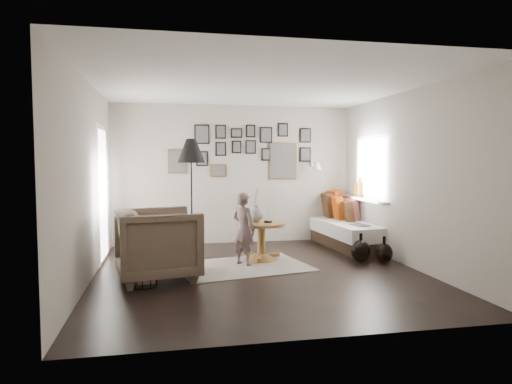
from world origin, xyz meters
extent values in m
plane|color=black|center=(0.00, 0.00, 0.00)|extent=(4.80, 4.80, 0.00)
plane|color=#A59C90|center=(0.00, 2.40, 1.30)|extent=(4.50, 0.00, 4.50)
plane|color=#A59C90|center=(0.00, -2.40, 1.30)|extent=(4.50, 0.00, 4.50)
plane|color=#A59C90|center=(-2.25, 0.00, 1.30)|extent=(0.00, 4.80, 4.80)
plane|color=#A59C90|center=(2.25, 0.00, 1.30)|extent=(0.00, 4.80, 4.80)
plane|color=white|center=(0.00, 0.00, 2.60)|extent=(4.80, 4.80, 0.00)
plane|color=white|center=(-2.23, 1.20, 1.05)|extent=(0.00, 2.14, 2.14)
plane|color=white|center=(-2.23, 1.20, 1.05)|extent=(0.00, 1.88, 1.88)
plane|color=white|center=(-2.23, 1.20, 1.05)|extent=(0.00, 1.93, 1.93)
plane|color=white|center=(2.23, 1.20, 1.45)|extent=(0.00, 1.30, 1.30)
plane|color=white|center=(2.23, 1.20, 1.45)|extent=(0.00, 1.14, 1.14)
cube|color=white|center=(2.17, 1.20, 0.88)|extent=(0.15, 1.32, 0.04)
cylinder|color=#8C4C14|center=(2.17, 1.55, 1.04)|extent=(0.10, 0.10, 0.28)
cylinder|color=#8C4C14|center=(2.17, 1.72, 1.01)|extent=(0.08, 0.08, 0.22)
cube|color=brown|center=(-1.05, 2.38, 1.55)|extent=(0.35, 0.03, 0.45)
cube|color=black|center=(-1.05, 2.37, 1.55)|extent=(0.30, 0.01, 0.40)
cube|color=black|center=(-0.60, 2.38, 2.05)|extent=(0.28, 0.03, 0.36)
cube|color=black|center=(-0.60, 2.37, 2.05)|extent=(0.23, 0.01, 0.31)
cube|color=black|center=(-0.60, 2.38, 1.60)|extent=(0.22, 0.03, 0.28)
cube|color=black|center=(-0.60, 2.37, 1.60)|extent=(0.17, 0.01, 0.23)
cube|color=black|center=(-0.25, 2.38, 2.10)|extent=(0.20, 0.03, 0.26)
cube|color=black|center=(-0.25, 2.37, 2.10)|extent=(0.15, 0.01, 0.21)
cube|color=black|center=(-0.25, 2.38, 1.78)|extent=(0.20, 0.03, 0.26)
cube|color=black|center=(-0.25, 2.37, 1.78)|extent=(0.15, 0.01, 0.21)
cube|color=black|center=(0.05, 2.38, 2.08)|extent=(0.22, 0.03, 0.18)
cube|color=black|center=(0.05, 2.37, 2.08)|extent=(0.17, 0.01, 0.13)
cube|color=black|center=(0.05, 2.38, 1.82)|extent=(0.18, 0.03, 0.24)
cube|color=black|center=(0.05, 2.37, 1.82)|extent=(0.13, 0.01, 0.19)
cube|color=black|center=(0.32, 2.38, 2.12)|extent=(0.18, 0.03, 0.24)
cube|color=black|center=(0.32, 2.37, 2.12)|extent=(0.13, 0.01, 0.19)
cube|color=black|center=(0.32, 2.38, 1.82)|extent=(0.20, 0.03, 0.26)
cube|color=black|center=(0.32, 2.37, 1.82)|extent=(0.15, 0.01, 0.21)
cube|color=black|center=(0.62, 2.38, 2.05)|extent=(0.24, 0.03, 0.30)
cube|color=black|center=(0.62, 2.37, 2.05)|extent=(0.19, 0.01, 0.25)
cube|color=black|center=(0.62, 2.38, 1.68)|extent=(0.18, 0.03, 0.24)
cube|color=black|center=(0.62, 2.37, 1.68)|extent=(0.13, 0.01, 0.19)
cube|color=brown|center=(0.95, 2.38, 1.55)|extent=(0.55, 0.03, 0.70)
cube|color=black|center=(0.95, 2.37, 1.55)|extent=(0.50, 0.01, 0.65)
cube|color=black|center=(0.95, 2.38, 2.15)|extent=(0.20, 0.03, 0.26)
cube|color=black|center=(0.95, 2.37, 2.15)|extent=(0.15, 0.01, 0.21)
cube|color=black|center=(1.40, 2.38, 2.05)|extent=(0.22, 0.03, 0.28)
cube|color=black|center=(1.40, 2.37, 2.05)|extent=(0.17, 0.01, 0.23)
cube|color=black|center=(1.40, 2.38, 1.68)|extent=(0.22, 0.03, 0.28)
cube|color=black|center=(1.40, 2.37, 1.68)|extent=(0.17, 0.01, 0.23)
cube|color=brown|center=(-0.30, 2.38, 1.38)|extent=(0.30, 0.03, 0.24)
cube|color=black|center=(-0.30, 2.37, 1.38)|extent=(0.25, 0.01, 0.19)
cube|color=white|center=(1.55, 2.37, 1.50)|extent=(0.06, 0.04, 0.10)
cylinder|color=white|center=(1.55, 2.25, 1.52)|extent=(0.02, 0.24, 0.02)
cone|color=white|center=(1.55, 2.12, 1.46)|extent=(0.18, 0.18, 0.14)
cube|color=silver|center=(-0.17, 0.40, 0.01)|extent=(2.08, 1.64, 0.01)
cone|color=brown|center=(0.19, 0.78, 0.05)|extent=(0.57, 0.57, 0.11)
cylinder|color=brown|center=(0.19, 0.78, 0.31)|extent=(0.12, 0.12, 0.44)
cylinder|color=brown|center=(0.19, 0.78, 0.58)|extent=(0.76, 0.76, 0.04)
ellipsoid|color=black|center=(0.11, 0.80, 0.72)|extent=(0.22, 0.22, 0.24)
cylinder|color=black|center=(0.11, 0.80, 0.86)|extent=(0.07, 0.07, 0.04)
cylinder|color=black|center=(0.30, 0.78, 0.61)|extent=(0.13, 0.13, 0.02)
cube|color=black|center=(2.00, 1.62, 0.11)|extent=(0.94, 1.99, 0.22)
cube|color=silver|center=(2.00, 1.62, 0.34)|extent=(1.01, 2.05, 0.24)
cube|color=#AD3D09|center=(2.02, 2.41, 0.71)|extent=(0.35, 0.61, 0.57)
cube|color=#382012|center=(1.88, 2.31, 0.68)|extent=(0.24, 0.52, 0.51)
cube|color=maroon|center=(2.14, 2.15, 0.67)|extent=(0.39, 0.54, 0.49)
cube|color=#AD3D09|center=(1.94, 2.00, 0.66)|extent=(0.22, 0.47, 0.47)
cube|color=maroon|center=(2.10, 1.82, 0.64)|extent=(0.32, 0.47, 0.43)
cube|color=#382012|center=(2.00, 1.67, 0.63)|extent=(0.28, 0.44, 0.41)
cube|color=black|center=(1.97, 1.07, 0.47)|extent=(0.29, 0.35, 0.02)
imported|color=brown|center=(-1.38, -0.07, 0.47)|extent=(1.20, 1.18, 0.95)
cube|color=white|center=(-1.35, -0.02, 0.48)|extent=(0.49, 0.50, 0.19)
cylinder|color=black|center=(-0.86, 1.24, 0.02)|extent=(0.30, 0.30, 0.03)
cylinder|color=black|center=(-0.86, 1.24, 0.85)|extent=(0.03, 0.03, 1.70)
cone|color=black|center=(-0.86, 1.24, 1.72)|extent=(0.45, 0.45, 0.38)
cube|color=black|center=(-1.55, -0.37, 0.18)|extent=(0.23, 0.20, 0.30)
cube|color=white|center=(-1.52, -0.39, 0.18)|extent=(0.22, 0.10, 0.30)
ellipsoid|color=black|center=(1.67, 0.35, 0.17)|extent=(0.30, 0.30, 0.35)
cylinder|color=black|center=(1.67, 0.35, 0.40)|extent=(0.05, 0.05, 0.11)
ellipsoid|color=black|center=(2.00, 0.23, 0.15)|extent=(0.27, 0.27, 0.30)
cylinder|color=black|center=(2.00, 0.23, 0.36)|extent=(0.05, 0.05, 0.11)
imported|color=#665050|center=(-0.14, 0.50, 0.55)|extent=(0.46, 0.48, 1.10)
camera|label=1|loc=(-1.27, -6.15, 1.59)|focal=32.00mm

